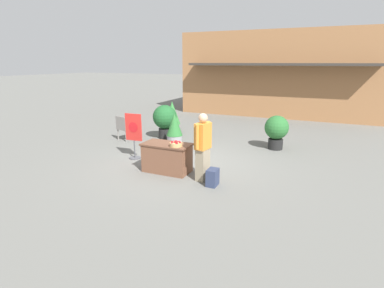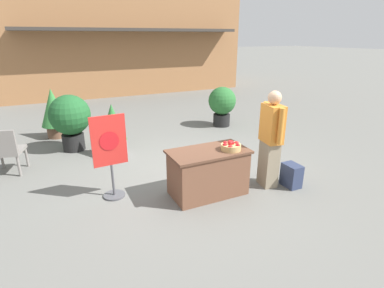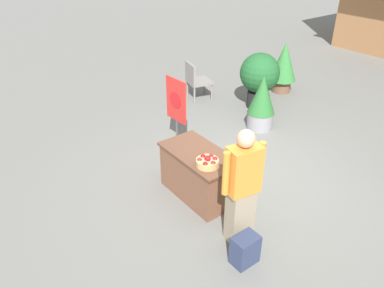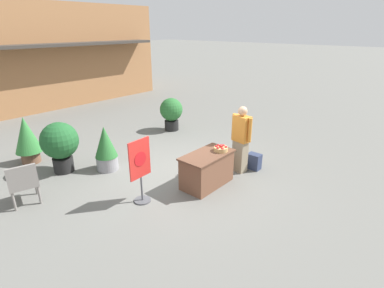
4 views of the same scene
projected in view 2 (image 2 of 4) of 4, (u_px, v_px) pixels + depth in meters
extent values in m
plane|color=slate|center=(188.00, 173.00, 5.93)|extent=(120.00, 120.00, 0.00)
cube|color=#9E6B42|center=(121.00, 42.00, 14.72)|extent=(10.78, 4.38, 4.51)
cube|color=#38332D|center=(135.00, 30.00, 12.30)|extent=(9.16, 0.90, 0.12)
cube|color=brown|center=(208.00, 173.00, 5.05)|extent=(1.24, 0.67, 0.75)
cube|color=brown|center=(208.00, 152.00, 4.91)|extent=(1.32, 0.71, 0.04)
cylinder|color=tan|center=(231.00, 147.00, 4.92)|extent=(0.33, 0.33, 0.10)
sphere|color=red|center=(236.00, 144.00, 4.96)|extent=(0.08, 0.08, 0.08)
sphere|color=red|center=(230.00, 142.00, 5.01)|extent=(0.08, 0.08, 0.08)
sphere|color=red|center=(225.00, 143.00, 4.97)|extent=(0.08, 0.08, 0.08)
sphere|color=#A30F14|center=(225.00, 146.00, 4.86)|extent=(0.08, 0.08, 0.08)
sphere|color=red|center=(230.00, 147.00, 4.80)|extent=(0.08, 0.08, 0.08)
sphere|color=#A30F14|center=(238.00, 146.00, 4.85)|extent=(0.08, 0.08, 0.08)
sphere|color=#A30F14|center=(231.00, 143.00, 4.89)|extent=(0.08, 0.08, 0.08)
sphere|color=red|center=(230.00, 143.00, 4.89)|extent=(0.08, 0.08, 0.08)
sphere|color=red|center=(232.00, 143.00, 4.90)|extent=(0.08, 0.08, 0.08)
cube|color=gray|center=(268.00, 164.00, 5.33)|extent=(0.29, 0.37, 0.83)
cube|color=orange|center=(272.00, 124.00, 5.08)|extent=(0.33, 0.46, 0.65)
sphere|color=tan|center=(275.00, 98.00, 4.92)|extent=(0.23, 0.23, 0.23)
cylinder|color=orange|center=(281.00, 126.00, 4.83)|extent=(0.09, 0.09, 0.60)
cylinder|color=orange|center=(265.00, 118.00, 5.30)|extent=(0.09, 0.09, 0.60)
cube|color=#2D3856|center=(291.00, 175.00, 5.35)|extent=(0.24, 0.34, 0.42)
cylinder|color=#4C4C51|center=(114.00, 195.00, 5.08)|extent=(0.36, 0.36, 0.03)
cylinder|color=#4C4C51|center=(113.00, 180.00, 4.98)|extent=(0.04, 0.04, 0.55)
cube|color=red|center=(109.00, 141.00, 4.74)|extent=(0.56, 0.06, 0.83)
cylinder|color=red|center=(109.00, 141.00, 4.72)|extent=(0.31, 0.02, 0.31)
cylinder|color=gray|center=(2.00, 159.00, 6.08)|extent=(0.05, 0.05, 0.41)
cylinder|color=gray|center=(27.00, 157.00, 6.17)|extent=(0.05, 0.05, 0.41)
cylinder|color=gray|center=(19.00, 166.00, 5.73)|extent=(0.05, 0.05, 0.41)
cube|color=gray|center=(8.00, 151.00, 5.83)|extent=(0.67, 0.67, 0.06)
cube|color=gray|center=(0.00, 143.00, 5.51)|extent=(0.55, 0.20, 0.46)
cylinder|color=gray|center=(115.00, 147.00, 6.79)|extent=(0.55, 0.55, 0.36)
cone|color=#28662D|center=(113.00, 122.00, 6.58)|extent=(0.58, 0.58, 0.81)
cylinder|color=brown|center=(57.00, 131.00, 8.00)|extent=(0.48, 0.48, 0.32)
cone|color=#337A38|center=(53.00, 107.00, 7.78)|extent=(0.69, 0.69, 0.98)
cylinder|color=black|center=(221.00, 120.00, 9.01)|extent=(0.50, 0.50, 0.36)
sphere|color=#28662D|center=(222.00, 101.00, 8.81)|extent=(0.81, 0.81, 0.81)
cylinder|color=black|center=(74.00, 142.00, 7.09)|extent=(0.50, 0.50, 0.39)
sphere|color=#1E5628|center=(70.00, 115.00, 6.86)|extent=(0.93, 0.93, 0.93)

